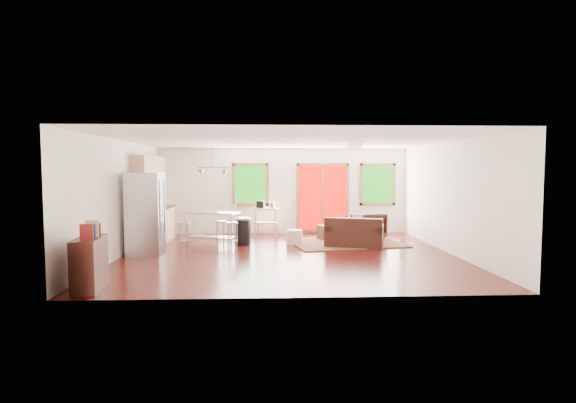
{
  "coord_description": "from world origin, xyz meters",
  "views": [
    {
      "loc": [
        -0.47,
        -10.18,
        1.93
      ],
      "look_at": [
        0.0,
        0.3,
        1.2
      ],
      "focal_mm": 28.0,
      "sensor_mm": 36.0,
      "label": 1
    }
  ],
  "objects_px": {
    "armchair": "(368,224)",
    "ottoman": "(331,233)",
    "rug": "(345,242)",
    "refrigerator": "(146,214)",
    "island": "(212,223)",
    "loveseat": "(354,235)",
    "kitchen_cart": "(266,212)",
    "coffee_table": "(348,227)"
  },
  "relations": [
    {
      "from": "ottoman",
      "to": "island",
      "type": "height_order",
      "value": "island"
    },
    {
      "from": "island",
      "to": "coffee_table",
      "type": "bearing_deg",
      "value": 11.48
    },
    {
      "from": "armchair",
      "to": "kitchen_cart",
      "type": "relative_size",
      "value": 0.79
    },
    {
      "from": "refrigerator",
      "to": "island",
      "type": "distance_m",
      "value": 1.81
    },
    {
      "from": "rug",
      "to": "ottoman",
      "type": "distance_m",
      "value": 0.64
    },
    {
      "from": "refrigerator",
      "to": "island",
      "type": "xyz_separation_m",
      "value": [
        1.35,
        1.16,
        -0.34
      ]
    },
    {
      "from": "armchair",
      "to": "refrigerator",
      "type": "bearing_deg",
      "value": 5.93
    },
    {
      "from": "loveseat",
      "to": "coffee_table",
      "type": "relative_size",
      "value": 1.44
    },
    {
      "from": "coffee_table",
      "to": "ottoman",
      "type": "bearing_deg",
      "value": 171.22
    },
    {
      "from": "loveseat",
      "to": "refrigerator",
      "type": "relative_size",
      "value": 0.85
    },
    {
      "from": "refrigerator",
      "to": "kitchen_cart",
      "type": "xyz_separation_m",
      "value": [
        2.71,
        2.9,
        -0.23
      ]
    },
    {
      "from": "ottoman",
      "to": "rug",
      "type": "bearing_deg",
      "value": -62.15
    },
    {
      "from": "refrigerator",
      "to": "loveseat",
      "type": "bearing_deg",
      "value": 9.65
    },
    {
      "from": "rug",
      "to": "coffee_table",
      "type": "relative_size",
      "value": 2.54
    },
    {
      "from": "rug",
      "to": "loveseat",
      "type": "relative_size",
      "value": 1.77
    },
    {
      "from": "loveseat",
      "to": "kitchen_cart",
      "type": "distance_m",
      "value": 3.07
    },
    {
      "from": "island",
      "to": "rug",
      "type": "bearing_deg",
      "value": 4.43
    },
    {
      "from": "loveseat",
      "to": "refrigerator",
      "type": "xyz_separation_m",
      "value": [
        -4.96,
        -0.85,
        0.64
      ]
    },
    {
      "from": "ottoman",
      "to": "refrigerator",
      "type": "relative_size",
      "value": 0.33
    },
    {
      "from": "rug",
      "to": "loveseat",
      "type": "distance_m",
      "value": 0.66
    },
    {
      "from": "loveseat",
      "to": "refrigerator",
      "type": "bearing_deg",
      "value": -153.04
    },
    {
      "from": "rug",
      "to": "ottoman",
      "type": "bearing_deg",
      "value": 117.85
    },
    {
      "from": "rug",
      "to": "island",
      "type": "bearing_deg",
      "value": -175.57
    },
    {
      "from": "refrigerator",
      "to": "ottoman",
      "type": "bearing_deg",
      "value": 23.37
    },
    {
      "from": "rug",
      "to": "kitchen_cart",
      "type": "height_order",
      "value": "kitchen_cart"
    },
    {
      "from": "coffee_table",
      "to": "loveseat",
      "type": "bearing_deg",
      "value": -91.51
    },
    {
      "from": "rug",
      "to": "armchair",
      "type": "bearing_deg",
      "value": 46.46
    },
    {
      "from": "loveseat",
      "to": "armchair",
      "type": "bearing_deg",
      "value": 81.96
    },
    {
      "from": "armchair",
      "to": "rug",
      "type": "bearing_deg",
      "value": 30.32
    },
    {
      "from": "loveseat",
      "to": "kitchen_cart",
      "type": "xyz_separation_m",
      "value": [
        -2.25,
        2.05,
        0.41
      ]
    },
    {
      "from": "refrigerator",
      "to": "armchair",
      "type": "bearing_deg",
      "value": 21.96
    },
    {
      "from": "armchair",
      "to": "ottoman",
      "type": "xyz_separation_m",
      "value": [
        -1.09,
        -0.31,
        -0.2
      ]
    },
    {
      "from": "rug",
      "to": "coffee_table",
      "type": "xyz_separation_m",
      "value": [
        0.16,
        0.47,
        0.36
      ]
    },
    {
      "from": "island",
      "to": "kitchen_cart",
      "type": "xyz_separation_m",
      "value": [
        1.36,
        1.74,
        0.11
      ]
    },
    {
      "from": "refrigerator",
      "to": "coffee_table",
      "type": "bearing_deg",
      "value": 20.78
    },
    {
      "from": "armchair",
      "to": "island",
      "type": "relative_size",
      "value": 0.55
    },
    {
      "from": "island",
      "to": "kitchen_cart",
      "type": "height_order",
      "value": "kitchen_cart"
    },
    {
      "from": "rug",
      "to": "kitchen_cart",
      "type": "distance_m",
      "value": 2.66
    },
    {
      "from": "island",
      "to": "loveseat",
      "type": "bearing_deg",
      "value": -4.92
    },
    {
      "from": "rug",
      "to": "loveseat",
      "type": "xyz_separation_m",
      "value": [
        0.13,
        -0.58,
        0.28
      ]
    },
    {
      "from": "refrigerator",
      "to": "island",
      "type": "height_order",
      "value": "refrigerator"
    },
    {
      "from": "coffee_table",
      "to": "refrigerator",
      "type": "bearing_deg",
      "value": -159.12
    }
  ]
}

